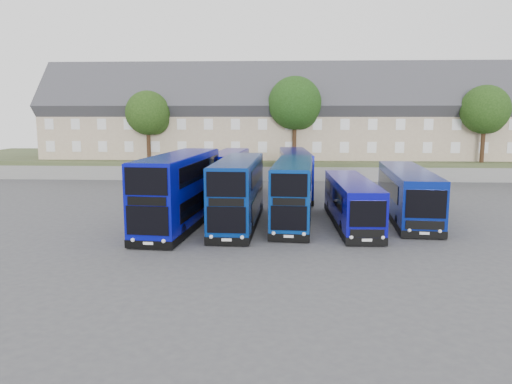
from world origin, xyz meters
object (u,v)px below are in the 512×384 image
object	(u,v)px
coach_east_a	(351,203)
tree_mid	(296,105)
dd_front_mid	(238,193)
tree_west	(149,115)
dd_front_left	(179,192)
tree_east	(486,111)

from	to	relation	value
coach_east_a	tree_mid	world-z (taller)	tree_mid
dd_front_mid	tree_west	distance (m)	26.07
tree_west	coach_east_a	bearing A→B (deg)	-49.78
tree_west	dd_front_mid	bearing A→B (deg)	-62.99
dd_front_left	tree_mid	distance (m)	25.84
coach_east_a	tree_mid	size ratio (longest dim) A/B	1.19
dd_front_left	tree_west	size ratio (longest dim) A/B	1.54
dd_front_mid	tree_west	bearing A→B (deg)	119.07
tree_east	tree_mid	bearing A→B (deg)	178.57
dd_front_left	tree_east	distance (m)	36.88
tree_east	dd_front_mid	bearing A→B (deg)	-136.92
dd_front_left	tree_mid	world-z (taller)	tree_mid
dd_front_left	dd_front_mid	size ratio (longest dim) A/B	1.09
tree_west	tree_mid	size ratio (longest dim) A/B	0.83
tree_west	tree_east	distance (m)	36.00
dd_front_mid	tree_mid	size ratio (longest dim) A/B	1.18
dd_front_left	tree_mid	xyz separation A→B (m)	(8.09, 23.84, 5.81)
tree_west	tree_mid	distance (m)	16.04
coach_east_a	tree_west	size ratio (longest dim) A/B	1.43
tree_mid	tree_east	xyz separation A→B (m)	(20.00, -0.50, -0.68)
dd_front_mid	tree_west	size ratio (longest dim) A/B	1.42
dd_front_left	tree_west	bearing A→B (deg)	114.23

